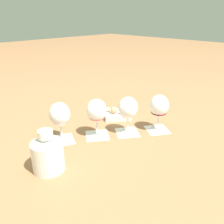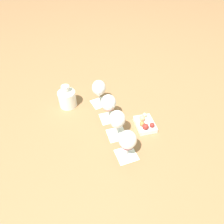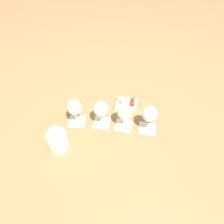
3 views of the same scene
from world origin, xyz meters
TOP-DOWN VIEW (x-y plane):
  - ground_plane at (0.00, 0.00)m, footprint 8.00×8.00m
  - tasting_card_0 at (-0.19, 0.12)m, footprint 0.13×0.14m
  - tasting_card_1 at (-0.06, 0.04)m, footprint 0.14×0.14m
  - tasting_card_2 at (0.06, -0.04)m, footprint 0.14×0.14m
  - tasting_card_3 at (0.18, -0.12)m, footprint 0.14×0.14m
  - wine_glass_0 at (-0.19, 0.12)m, footprint 0.09×0.09m
  - wine_glass_1 at (-0.06, 0.04)m, footprint 0.09×0.09m
  - wine_glass_2 at (0.06, -0.04)m, footprint 0.09×0.09m
  - wine_glass_3 at (0.18, -0.12)m, footprint 0.09×0.09m
  - ceramic_vase at (-0.34, -0.03)m, footprint 0.11×0.11m
  - snack_dish at (0.16, 0.11)m, footprint 0.17×0.16m

SIDE VIEW (x-z plane):
  - ground_plane at x=0.00m, z-range 0.00..0.00m
  - tasting_card_0 at x=-0.19m, z-range 0.00..0.00m
  - tasting_card_1 at x=-0.06m, z-range 0.00..0.00m
  - tasting_card_2 at x=0.06m, z-range 0.00..0.00m
  - tasting_card_3 at x=0.18m, z-range 0.00..0.00m
  - snack_dish at x=0.16m, z-range -0.01..0.06m
  - ceramic_vase at x=-0.34m, z-range -0.01..0.14m
  - wine_glass_2 at x=0.06m, z-range 0.03..0.20m
  - wine_glass_0 at x=-0.19m, z-range 0.03..0.20m
  - wine_glass_1 at x=-0.06m, z-range 0.03..0.20m
  - wine_glass_3 at x=0.18m, z-range 0.03..0.20m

